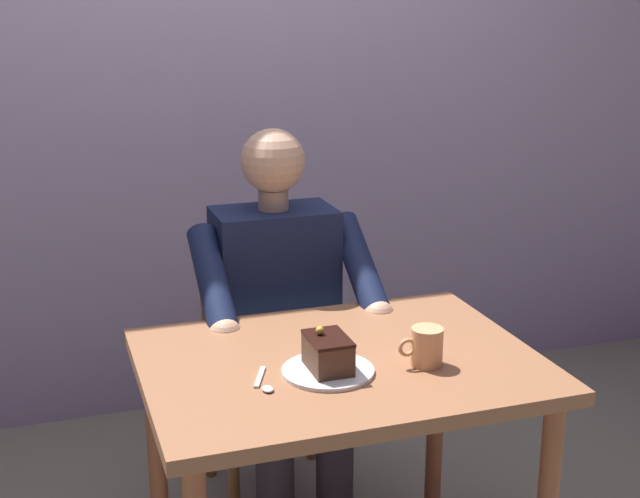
% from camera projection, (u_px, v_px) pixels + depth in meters
% --- Properties ---
extents(cafe_rear_panel, '(6.40, 0.12, 3.00)m').
position_uv_depth(cafe_rear_panel, '(210.00, 17.00, 3.19)').
color(cafe_rear_panel, '#A799BE').
rests_on(cafe_rear_panel, ground).
extents(dining_table, '(0.95, 0.72, 0.73)m').
position_uv_depth(dining_table, '(339.00, 395.00, 2.14)').
color(dining_table, '#925E3D').
rests_on(dining_table, ground).
extents(chair, '(0.42, 0.42, 0.88)m').
position_uv_depth(chair, '(268.00, 349.00, 2.80)').
color(chair, '#9D6D3A').
rests_on(chair, ground).
extents(seated_person, '(0.53, 0.58, 1.21)m').
position_uv_depth(seated_person, '(282.00, 327.00, 2.60)').
color(seated_person, '#151F41').
rests_on(seated_person, ground).
extents(dessert_plate, '(0.22, 0.22, 0.01)m').
position_uv_depth(dessert_plate, '(328.00, 371.00, 2.03)').
color(dessert_plate, white).
rests_on(dessert_plate, dining_table).
extents(cake_slice, '(0.09, 0.13, 0.10)m').
position_uv_depth(cake_slice, '(328.00, 353.00, 2.01)').
color(cake_slice, '#513523').
rests_on(cake_slice, dessert_plate).
extents(coffee_cup, '(0.11, 0.08, 0.09)m').
position_uv_depth(coffee_cup, '(426.00, 346.00, 2.06)').
color(coffee_cup, tan).
rests_on(coffee_cup, dining_table).
extents(dessert_spoon, '(0.05, 0.14, 0.01)m').
position_uv_depth(dessert_spoon, '(264.00, 383.00, 1.96)').
color(dessert_spoon, silver).
rests_on(dessert_spoon, dining_table).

